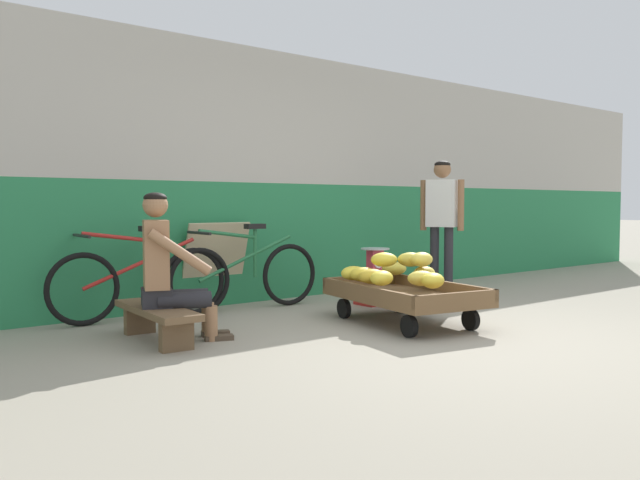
{
  "coord_description": "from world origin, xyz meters",
  "views": [
    {
      "loc": [
        -3.97,
        -3.1,
        1.05
      ],
      "look_at": [
        -0.48,
        1.17,
        0.75
      ],
      "focal_mm": 36.96,
      "sensor_mm": 36.0,
      "label": 1
    }
  ],
  "objects": [
    {
      "name": "ground_plane",
      "position": [
        0.0,
        0.0,
        0.0
      ],
      "size": [
        80.0,
        80.0,
        0.0
      ],
      "primitive_type": "plane",
      "color": "gray"
    },
    {
      "name": "back_wall",
      "position": [
        0.0,
        2.95,
        1.36
      ],
      "size": [
        16.0,
        0.3,
        2.71
      ],
      "color": "#287F4C",
      "rests_on": "ground"
    },
    {
      "name": "banana_cart",
      "position": [
        0.22,
        0.87,
        0.24
      ],
      "size": [
        1.09,
        1.57,
        0.36
      ],
      "color": "brown",
      "rests_on": "ground"
    },
    {
      "name": "banana_pile",
      "position": [
        0.22,
        0.97,
        0.46
      ],
      "size": [
        0.98,
        1.19,
        0.26
      ],
      "color": "yellow",
      "rests_on": "banana_cart"
    },
    {
      "name": "low_bench",
      "position": [
        -1.79,
        1.55,
        0.2
      ],
      "size": [
        0.39,
        1.12,
        0.27
      ],
      "color": "brown",
      "rests_on": "ground"
    },
    {
      "name": "vendor_seated",
      "position": [
        -1.7,
        1.52,
        0.57
      ],
      "size": [
        0.74,
        0.62,
        1.14
      ],
      "color": "#9E704C",
      "rests_on": "ground"
    },
    {
      "name": "plastic_crate",
      "position": [
        0.82,
        1.86,
        0.15
      ],
      "size": [
        0.36,
        0.28,
        0.3
      ],
      "color": "red",
      "rests_on": "ground"
    },
    {
      "name": "weighing_scale",
      "position": [
        0.82,
        1.85,
        0.45
      ],
      "size": [
        0.3,
        0.3,
        0.29
      ],
      "color": "#28282D",
      "rests_on": "plastic_crate"
    },
    {
      "name": "bicycle_near_left",
      "position": [
        -1.49,
        2.5,
        0.35
      ],
      "size": [
        1.66,
        0.48,
        0.86
      ],
      "color": "black",
      "rests_on": "ground"
    },
    {
      "name": "bicycle_far_left",
      "position": [
        -0.43,
        2.4,
        0.35
      ],
      "size": [
        1.66,
        0.48,
        0.86
      ],
      "color": "black",
      "rests_on": "ground"
    },
    {
      "name": "sign_board",
      "position": [
        -0.57,
        2.77,
        0.43
      ],
      "size": [
        0.7,
        0.28,
        0.87
      ],
      "color": "#C6B289",
      "rests_on": "ground"
    },
    {
      "name": "customer_adult",
      "position": [
        1.69,
        1.7,
        0.95
      ],
      "size": [
        0.32,
        0.45,
        1.53
      ],
      "color": "#232328",
      "rests_on": "ground"
    }
  ]
}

